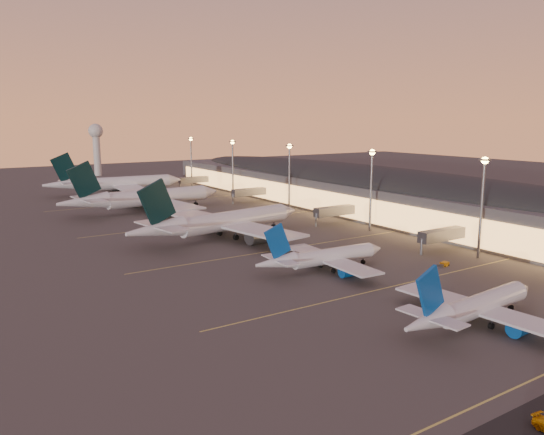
# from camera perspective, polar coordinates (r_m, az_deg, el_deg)

# --- Properties ---
(ground) EXTENTS (700.00, 700.00, 0.00)m
(ground) POSITION_cam_1_polar(r_m,az_deg,el_deg) (120.01, 11.06, -6.68)
(ground) COLOR #403D3B
(airliner_narrow_south) EXTENTS (36.21, 32.42, 12.93)m
(airliner_narrow_south) POSITION_cam_1_polar(r_m,az_deg,el_deg) (98.25, 20.87, -9.04)
(airliner_narrow_south) COLOR silver
(airliner_narrow_south) RESTS_ON ground
(airliner_narrow_north) EXTENTS (35.34, 31.57, 12.63)m
(airliner_narrow_north) POSITION_cam_1_polar(r_m,az_deg,el_deg) (124.71, 5.47, -4.31)
(airliner_narrow_north) COLOR silver
(airliner_narrow_north) RESTS_ON ground
(airliner_wide_near) EXTENTS (61.15, 56.36, 19.61)m
(airliner_wide_near) POSITION_cam_1_polar(r_m,az_deg,el_deg) (157.68, -5.47, -0.51)
(airliner_wide_near) COLOR silver
(airliner_wide_near) RESTS_ON ground
(airliner_wide_mid) EXTENTS (64.97, 59.47, 20.78)m
(airliner_wide_mid) POSITION_cam_1_polar(r_m,az_deg,el_deg) (208.15, -13.56, 2.01)
(airliner_wide_mid) COLOR silver
(airliner_wide_mid) RESTS_ON ground
(airliner_wide_far) EXTENTS (64.26, 58.67, 20.56)m
(airliner_wide_far) POSITION_cam_1_polar(r_m,az_deg,el_deg) (261.18, -16.44, 3.53)
(airliner_wide_far) COLOR silver
(airliner_wide_far) RESTS_ON ground
(terminal_building) EXTENTS (56.35, 255.00, 17.46)m
(terminal_building) POSITION_cam_1_polar(r_m,az_deg,el_deg) (211.55, 9.59, 3.22)
(terminal_building) COLOR #4F5054
(terminal_building) RESTS_ON ground
(light_masts) EXTENTS (2.20, 217.20, 25.90)m
(light_masts) POSITION_cam_1_polar(r_m,az_deg,el_deg) (188.23, 5.38, 5.12)
(light_masts) COLOR gray
(light_masts) RESTS_ON ground
(radar_tower) EXTENTS (9.00, 9.00, 32.50)m
(radar_tower) POSITION_cam_1_polar(r_m,az_deg,el_deg) (353.83, -18.38, 7.84)
(radar_tower) COLOR silver
(radar_tower) RESTS_ON ground
(lane_markings) EXTENTS (90.00, 180.36, 0.00)m
(lane_markings) POSITION_cam_1_polar(r_m,az_deg,el_deg) (150.15, 0.40, -2.99)
(lane_markings) COLOR #D8C659
(lane_markings) RESTS_ON ground
(baggage_tug_b) EXTENTS (3.57, 1.66, 1.05)m
(baggage_tug_b) POSITION_cam_1_polar(r_m,az_deg,el_deg) (123.54, 24.63, -6.73)
(baggage_tug_b) COLOR orange
(baggage_tug_b) RESTS_ON ground
(baggage_tug_c) EXTENTS (3.50, 1.76, 1.00)m
(baggage_tug_c) POSITION_cam_1_polar(r_m,az_deg,el_deg) (135.30, 17.95, -4.83)
(baggage_tug_c) COLOR orange
(baggage_tug_c) RESTS_ON ground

